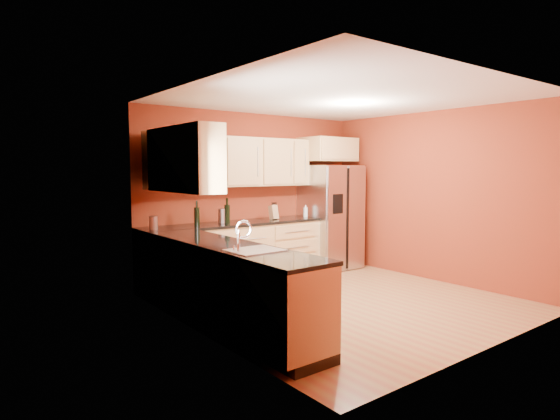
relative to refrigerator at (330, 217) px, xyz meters
name	(u,v)px	position (x,y,z in m)	size (l,w,h in m)	color
floor	(341,302)	(-1.35, -1.62, -0.89)	(4.00, 4.00, 0.00)	#A3603F
ceiling	(343,98)	(-1.35, -1.62, 1.71)	(4.00, 4.00, 0.00)	silver
wall_back	(253,195)	(-1.35, 0.38, 0.41)	(4.00, 0.04, 2.60)	maroon
wall_front	(494,213)	(-1.35, -3.62, 0.41)	(4.00, 0.04, 2.60)	maroon
wall_left	(202,210)	(-3.35, -1.62, 0.41)	(0.04, 4.00, 2.60)	maroon
wall_right	(435,196)	(0.65, -1.62, 0.41)	(0.04, 4.00, 2.60)	maroon
base_cabinets_back	(235,254)	(-1.90, 0.07, -0.45)	(2.90, 0.60, 0.88)	tan
base_cabinets_left	(228,289)	(-3.05, -1.62, -0.45)	(0.60, 2.80, 0.88)	tan
countertop_back	(235,224)	(-1.90, 0.06, 0.01)	(2.90, 0.62, 0.04)	black
countertop_left	(228,246)	(-3.04, -1.62, 0.01)	(0.62, 2.80, 0.04)	black
upper_cabinets_back	(246,162)	(-1.60, 0.21, 0.94)	(2.30, 0.33, 0.75)	tan
upper_cabinets_left	(184,159)	(-3.19, -0.90, 0.94)	(0.33, 1.35, 0.75)	tan
corner_upper_cabinet	(163,161)	(-3.02, 0.04, 0.94)	(0.62, 0.33, 0.75)	tan
over_fridge_cabinet	(328,150)	(0.00, 0.07, 1.16)	(0.92, 0.60, 0.40)	tan
refrigerator	(330,217)	(0.00, 0.00, 0.00)	(0.90, 0.75, 1.78)	#A5A5AA
window	(229,187)	(-3.33, -2.12, 0.66)	(0.03, 0.90, 1.00)	white
sink_faucet	(255,235)	(-3.04, -2.12, 0.18)	(0.50, 0.42, 0.30)	silver
canister_left	(153,223)	(-3.20, -0.01, 0.12)	(0.11, 0.11, 0.18)	#A5A5AA
canister_right	(222,216)	(-2.08, 0.12, 0.14)	(0.13, 0.13, 0.21)	#A5A5AA
wine_bottle_a	(197,213)	(-2.51, 0.09, 0.21)	(0.08, 0.08, 0.35)	black
wine_bottle_b	(227,211)	(-2.04, 0.06, 0.22)	(0.08, 0.08, 0.37)	black
knife_block	(274,212)	(-1.18, 0.06, 0.14)	(0.11, 0.10, 0.22)	#A97E52
soap_dispenser	(305,211)	(-0.55, 0.02, 0.13)	(0.07, 0.07, 0.20)	white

